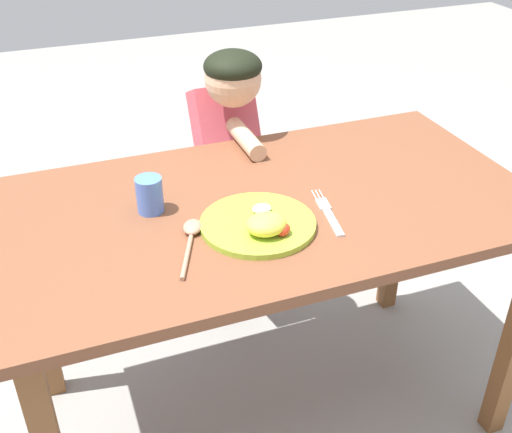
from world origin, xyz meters
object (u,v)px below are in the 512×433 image
Objects in this scene: fork at (328,214)px; spoon at (191,234)px; drinking_cup at (150,195)px; person at (227,178)px; plate at (260,224)px.

spoon is (-0.33, 0.02, 0.01)m from fork.
person is at bearing 52.93° from drinking_cup.
drinking_cup is at bearing 45.04° from spoon.
plate reaches higher than fork.
plate is at bearing -76.56° from spoon.
fork is 0.42m from drinking_cup.
fork is at bearing -23.13° from drinking_cup.
drinking_cup reaches higher than fork.
spoon reaches higher than fork.
fork is 0.33m from spoon.
plate is 3.03× the size of drinking_cup.
fork is (0.17, 0.00, -0.01)m from plate.
spoon is at bearing -67.31° from drinking_cup.
drinking_cup reaches higher than spoon.
person reaches higher than fork.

